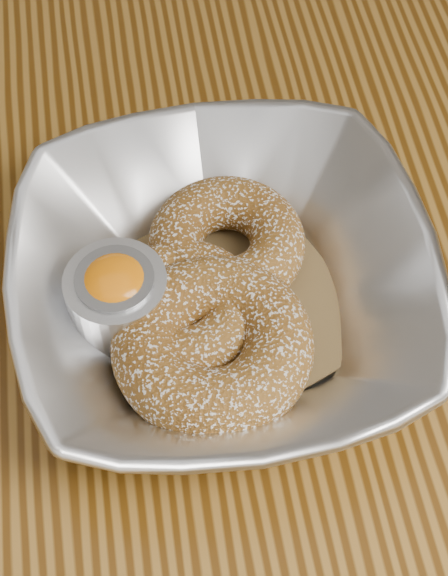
{
  "coord_description": "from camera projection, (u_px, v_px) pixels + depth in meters",
  "views": [
    {
      "loc": [
        0.05,
        -0.27,
        1.22
      ],
      "look_at": [
        0.09,
        0.01,
        0.78
      ],
      "focal_mm": 55.0,
      "sensor_mm": 36.0,
      "label": 1
    }
  ],
  "objects": [
    {
      "name": "parchment",
      "position": [
        224.0,
        306.0,
        0.54
      ],
      "size": [
        0.19,
        0.19,
        0.0
      ],
      "primitive_type": "cube",
      "rotation": [
        0.0,
        0.0,
        0.4
      ],
      "color": "brown",
      "rests_on": "table"
    },
    {
      "name": "donut_front",
      "position": [
        212.0,
        345.0,
        0.5
      ],
      "size": [
        0.13,
        0.13,
        0.04
      ],
      "primitive_type": "torus",
      "rotation": [
        0.0,
        0.0,
        -0.09
      ],
      "color": "brown",
      "rests_on": "parchment"
    },
    {
      "name": "donut_back",
      "position": [
        227.0,
        243.0,
        0.55
      ],
      "size": [
        0.1,
        0.1,
        0.03
      ],
      "primitive_type": "torus",
      "rotation": [
        0.0,
        0.0,
        0.0
      ],
      "color": "brown",
      "rests_on": "parchment"
    },
    {
      "name": "donut_extra",
      "position": [
        182.0,
        310.0,
        0.52
      ],
      "size": [
        0.12,
        0.12,
        0.03
      ],
      "primitive_type": "torus",
      "rotation": [
        0.0,
        0.0,
        0.23
      ],
      "color": "brown",
      "rests_on": "parchment"
    },
    {
      "name": "serving_bowl",
      "position": [
        224.0,
        287.0,
        0.53
      ],
      "size": [
        0.25,
        0.25,
        0.06
      ],
      "primitive_type": "imported",
      "color": "silver",
      "rests_on": "table"
    },
    {
      "name": "table",
      "position": [
        97.0,
        415.0,
        0.62
      ],
      "size": [
        1.2,
        0.8,
        0.75
      ],
      "color": "brown",
      "rests_on": "ground_plane"
    },
    {
      "name": "ramekin",
      "position": [
        118.0,
        297.0,
        0.52
      ],
      "size": [
        0.06,
        0.06,
        0.05
      ],
      "color": "silver",
      "rests_on": "table"
    }
  ]
}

